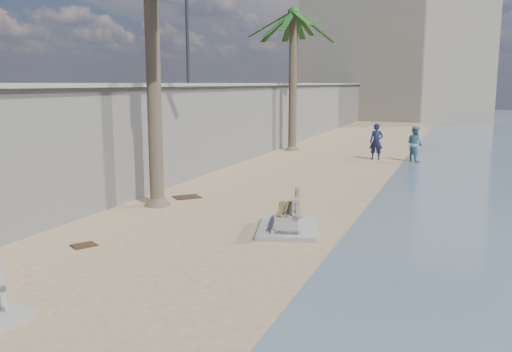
% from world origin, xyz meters
% --- Properties ---
extents(ground_plane, '(140.00, 140.00, 0.00)m').
position_xyz_m(ground_plane, '(0.00, 0.00, 0.00)').
color(ground_plane, '#9B805F').
extents(seawall, '(0.45, 70.00, 3.50)m').
position_xyz_m(seawall, '(-5.20, 20.00, 1.75)').
color(seawall, gray).
rests_on(seawall, ground_plane).
extents(wall_cap, '(0.80, 70.00, 0.12)m').
position_xyz_m(wall_cap, '(-5.20, 20.00, 3.55)').
color(wall_cap, gray).
rests_on(wall_cap, seawall).
extents(end_building, '(18.00, 12.00, 14.00)m').
position_xyz_m(end_building, '(-2.00, 52.00, 7.00)').
color(end_building, '#B7AA93').
rests_on(end_building, ground_plane).
extents(bench_far, '(1.91, 2.38, 0.87)m').
position_xyz_m(bench_far, '(0.58, 6.39, 0.38)').
color(bench_far, gray).
rests_on(bench_far, ground_plane).
extents(palm_back, '(5.00, 5.00, 8.15)m').
position_xyz_m(palm_back, '(-4.13, 21.99, 7.14)').
color(palm_back, brown).
rests_on(palm_back, ground_plane).
extents(person_a, '(0.72, 0.50, 1.97)m').
position_xyz_m(person_a, '(0.69, 19.91, 0.99)').
color(person_a, '#141938').
rests_on(person_a, ground_plane).
extents(person_b, '(1.12, 1.10, 1.84)m').
position_xyz_m(person_b, '(2.46, 19.90, 0.92)').
color(person_b, teal).
rests_on(person_b, ground_plane).
extents(debris_c, '(1.02, 1.02, 0.03)m').
position_xyz_m(debris_c, '(-3.61, 8.94, 0.01)').
color(debris_c, '#382616').
rests_on(debris_c, ground_plane).
extents(debris_d, '(0.61, 0.65, 0.03)m').
position_xyz_m(debris_d, '(-3.29, 3.47, 0.01)').
color(debris_d, '#382616').
rests_on(debris_d, ground_plane).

